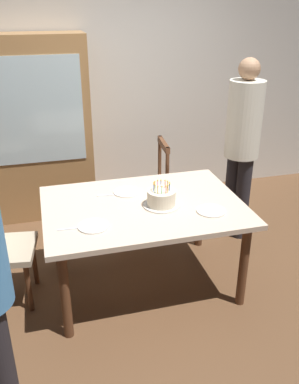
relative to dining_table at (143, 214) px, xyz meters
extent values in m
plane|color=brown|center=(0.00, 0.00, -0.66)|extent=(6.40, 6.40, 0.00)
cube|color=beige|center=(0.00, 1.85, 0.64)|extent=(6.40, 0.10, 2.60)
cube|color=beige|center=(0.00, 0.00, 0.06)|extent=(1.54, 1.10, 0.04)
cylinder|color=#56331E|center=(-0.67, -0.45, -0.31)|extent=(0.07, 0.07, 0.70)
cylinder|color=#56331E|center=(0.67, -0.45, -0.31)|extent=(0.07, 0.07, 0.70)
cylinder|color=#56331E|center=(-0.67, 0.45, -0.31)|extent=(0.07, 0.07, 0.70)
cylinder|color=#56331E|center=(0.67, 0.45, -0.31)|extent=(0.07, 0.07, 0.70)
cylinder|color=silver|center=(0.13, -0.06, 0.09)|extent=(0.28, 0.28, 0.01)
cylinder|color=beige|center=(0.13, -0.06, 0.15)|extent=(0.22, 0.22, 0.12)
cylinder|color=#F2994C|center=(0.19, -0.06, 0.24)|extent=(0.01, 0.01, 0.05)
sphere|color=#FFC64C|center=(0.19, -0.06, 0.27)|extent=(0.01, 0.01, 0.01)
cylinder|color=#F2994C|center=(0.18, -0.03, 0.24)|extent=(0.01, 0.01, 0.05)
sphere|color=#FFC64C|center=(0.18, -0.03, 0.27)|extent=(0.01, 0.01, 0.01)
cylinder|color=#E54C4C|center=(0.17, -0.01, 0.24)|extent=(0.01, 0.01, 0.05)
sphere|color=#FFC64C|center=(0.17, -0.01, 0.27)|extent=(0.01, 0.01, 0.01)
cylinder|color=#4C7FE5|center=(0.14, 0.00, 0.24)|extent=(0.01, 0.01, 0.05)
sphere|color=#FFC64C|center=(0.14, 0.00, 0.27)|extent=(0.01, 0.01, 0.01)
cylinder|color=#D872CC|center=(0.11, 0.00, 0.24)|extent=(0.01, 0.01, 0.05)
sphere|color=#FFC64C|center=(0.11, 0.00, 0.27)|extent=(0.01, 0.01, 0.01)
cylinder|color=#F2994C|center=(0.09, -0.01, 0.24)|extent=(0.01, 0.01, 0.05)
sphere|color=#FFC64C|center=(0.09, -0.01, 0.27)|extent=(0.01, 0.01, 0.01)
cylinder|color=#E54C4C|center=(0.07, -0.03, 0.24)|extent=(0.01, 0.01, 0.05)
sphere|color=#FFC64C|center=(0.07, -0.03, 0.27)|extent=(0.01, 0.01, 0.01)
cylinder|color=#4C7FE5|center=(0.07, -0.06, 0.24)|extent=(0.01, 0.01, 0.05)
sphere|color=#FFC64C|center=(0.07, -0.06, 0.27)|extent=(0.01, 0.01, 0.01)
cylinder|color=#66CC72|center=(0.07, -0.08, 0.24)|extent=(0.01, 0.01, 0.05)
sphere|color=#FFC64C|center=(0.07, -0.08, 0.27)|extent=(0.01, 0.01, 0.01)
cylinder|color=yellow|center=(0.09, -0.10, 0.24)|extent=(0.01, 0.01, 0.05)
sphere|color=#FFC64C|center=(0.09, -0.10, 0.27)|extent=(0.01, 0.01, 0.01)
cylinder|color=#66CC72|center=(0.11, -0.12, 0.24)|extent=(0.01, 0.01, 0.05)
sphere|color=#FFC64C|center=(0.11, -0.12, 0.27)|extent=(0.01, 0.01, 0.01)
cylinder|color=#E54C4C|center=(0.15, -0.12, 0.24)|extent=(0.01, 0.01, 0.05)
sphere|color=#FFC64C|center=(0.15, -0.12, 0.27)|extent=(0.01, 0.01, 0.01)
cylinder|color=yellow|center=(0.16, -0.11, 0.24)|extent=(0.01, 0.01, 0.05)
sphere|color=#FFC64C|center=(0.16, -0.11, 0.27)|extent=(0.01, 0.01, 0.01)
cylinder|color=#4C7FE5|center=(0.18, -0.08, 0.24)|extent=(0.01, 0.01, 0.05)
sphere|color=#FFC64C|center=(0.18, -0.08, 0.27)|extent=(0.01, 0.01, 0.01)
cylinder|color=white|center=(-0.42, -0.25, 0.09)|extent=(0.22, 0.22, 0.01)
cylinder|color=white|center=(-0.08, 0.25, 0.09)|extent=(0.22, 0.22, 0.01)
cylinder|color=white|center=(0.46, -0.25, 0.09)|extent=(0.22, 0.22, 0.01)
cube|color=silver|center=(-0.58, -0.24, 0.09)|extent=(0.18, 0.02, 0.01)
cube|color=silver|center=(-0.24, 0.23, 0.09)|extent=(0.18, 0.04, 0.01)
cube|color=beige|center=(0.22, 0.87, -0.21)|extent=(0.48, 0.48, 0.05)
cylinder|color=#56331E|center=(0.07, 1.05, -0.45)|extent=(0.04, 0.04, 0.42)
cylinder|color=#56331E|center=(0.04, 0.71, -0.45)|extent=(0.04, 0.04, 0.42)
cylinder|color=#56331E|center=(0.41, 1.02, -0.45)|extent=(0.04, 0.04, 0.42)
cylinder|color=#56331E|center=(0.38, 0.68, -0.45)|extent=(0.04, 0.04, 0.42)
cylinder|color=#56331E|center=(0.44, 1.03, 0.04)|extent=(0.04, 0.04, 0.50)
cylinder|color=#56331E|center=(0.41, 0.67, 0.04)|extent=(0.04, 0.04, 0.50)
cube|color=#56331E|center=(0.42, 0.85, 0.26)|extent=(0.07, 0.40, 0.06)
cube|color=tan|center=(-1.07, 0.09, -0.21)|extent=(0.50, 0.50, 0.05)
cylinder|color=#56331E|center=(-0.92, -0.10, -0.45)|extent=(0.04, 0.04, 0.42)
cylinder|color=#56331E|center=(-0.88, 0.24, -0.45)|extent=(0.04, 0.04, 0.42)
cylinder|color=#262328|center=(-1.05, -1.00, -0.27)|extent=(0.14, 0.14, 0.79)
cylinder|color=#262328|center=(1.07, 0.61, -0.24)|extent=(0.14, 0.14, 0.84)
cylinder|color=#262328|center=(1.13, 0.50, -0.24)|extent=(0.14, 0.14, 0.84)
cylinder|color=silver|center=(1.10, 0.56, 0.53)|extent=(0.32, 0.32, 0.70)
sphere|color=tan|center=(1.10, 0.56, 0.98)|extent=(0.19, 0.19, 0.19)
cube|color=#9E7042|center=(-0.74, 1.56, 0.29)|extent=(1.10, 0.44, 1.90)
cube|color=silver|center=(-0.74, 1.34, 0.54)|extent=(0.93, 0.01, 1.04)
camera|label=1|loc=(-0.70, -2.78, 1.53)|focal=38.70mm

